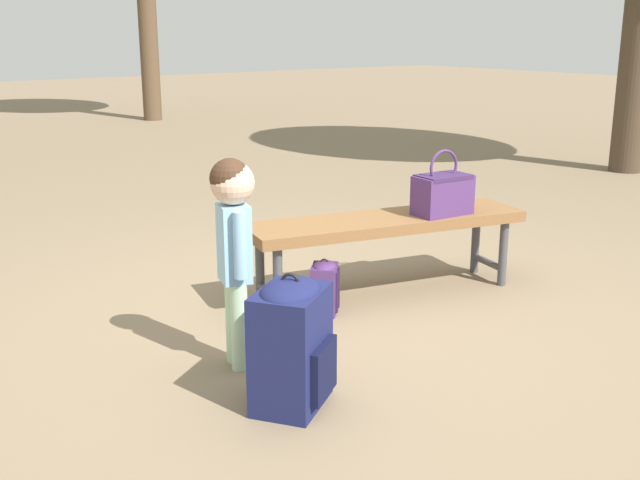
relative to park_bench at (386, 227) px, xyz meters
The scene contains 6 objects.
ground_plane 0.68m from the park_bench, 20.85° to the left, with size 40.00×40.00×0.00m, color #7F6B51.
park_bench is the anchor object (origin of this frame).
handbag 0.37m from the park_bench, 154.04° to the left, with size 0.33×0.21×0.37m.
child_standing 1.24m from the park_bench, 15.85° to the left, with size 0.19×0.25×0.94m.
backpack_large 1.44m from the park_bench, 33.51° to the left, with size 0.41×0.39×0.56m.
backpack_small 0.52m from the park_bench, ahead, with size 0.22×0.22×0.30m.
Camera 1 is at (2.28, 2.93, 1.47)m, focal length 43.62 mm.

